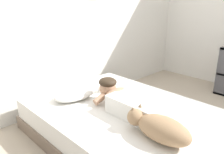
{
  "coord_description": "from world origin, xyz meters",
  "views": [
    {
      "loc": [
        -1.9,
        -1.28,
        1.44
      ],
      "look_at": [
        -0.21,
        0.47,
        0.61
      ],
      "focal_mm": 36.44,
      "sensor_mm": 36.0,
      "label": 1
    }
  ],
  "objects_px": {
    "bed": "(126,124)",
    "cell_phone": "(137,112)",
    "person_lying": "(132,101)",
    "dog": "(159,128)",
    "pillow": "(75,94)",
    "coffee_cup": "(101,89)"
  },
  "relations": [
    {
      "from": "bed",
      "to": "cell_phone",
      "type": "xyz_separation_m",
      "value": [
        0.02,
        -0.13,
        0.19
      ]
    },
    {
      "from": "bed",
      "to": "person_lying",
      "type": "xyz_separation_m",
      "value": [
        0.01,
        -0.07,
        0.29
      ]
    },
    {
      "from": "person_lying",
      "to": "cell_phone",
      "type": "xyz_separation_m",
      "value": [
        0.01,
        -0.05,
        -0.1
      ]
    },
    {
      "from": "dog",
      "to": "cell_phone",
      "type": "relative_size",
      "value": 4.11
    },
    {
      "from": "bed",
      "to": "dog",
      "type": "relative_size",
      "value": 3.65
    },
    {
      "from": "pillow",
      "to": "dog",
      "type": "height_order",
      "value": "dog"
    },
    {
      "from": "coffee_cup",
      "to": "cell_phone",
      "type": "distance_m",
      "value": 0.65
    },
    {
      "from": "person_lying",
      "to": "coffee_cup",
      "type": "bearing_deg",
      "value": 79.94
    },
    {
      "from": "person_lying",
      "to": "cell_phone",
      "type": "distance_m",
      "value": 0.12
    },
    {
      "from": "pillow",
      "to": "coffee_cup",
      "type": "distance_m",
      "value": 0.34
    },
    {
      "from": "pillow",
      "to": "coffee_cup",
      "type": "height_order",
      "value": "pillow"
    },
    {
      "from": "pillow",
      "to": "person_lying",
      "type": "distance_m",
      "value": 0.71
    },
    {
      "from": "bed",
      "to": "cell_phone",
      "type": "height_order",
      "value": "cell_phone"
    },
    {
      "from": "pillow",
      "to": "person_lying",
      "type": "relative_size",
      "value": 0.57
    },
    {
      "from": "coffee_cup",
      "to": "cell_phone",
      "type": "xyz_separation_m",
      "value": [
        -0.09,
        -0.65,
        -0.03
      ]
    },
    {
      "from": "cell_phone",
      "to": "person_lying",
      "type": "bearing_deg",
      "value": 100.61
    },
    {
      "from": "cell_phone",
      "to": "dog",
      "type": "bearing_deg",
      "value": -118.04
    },
    {
      "from": "person_lying",
      "to": "dog",
      "type": "xyz_separation_m",
      "value": [
        -0.21,
        -0.48,
        -0.0
      ]
    },
    {
      "from": "dog",
      "to": "cell_phone",
      "type": "height_order",
      "value": "dog"
    },
    {
      "from": "bed",
      "to": "pillow",
      "type": "xyz_separation_m",
      "value": [
        -0.22,
        0.59,
        0.24
      ]
    },
    {
      "from": "bed",
      "to": "pillow",
      "type": "height_order",
      "value": "pillow"
    },
    {
      "from": "dog",
      "to": "coffee_cup",
      "type": "bearing_deg",
      "value": 73.35
    }
  ]
}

